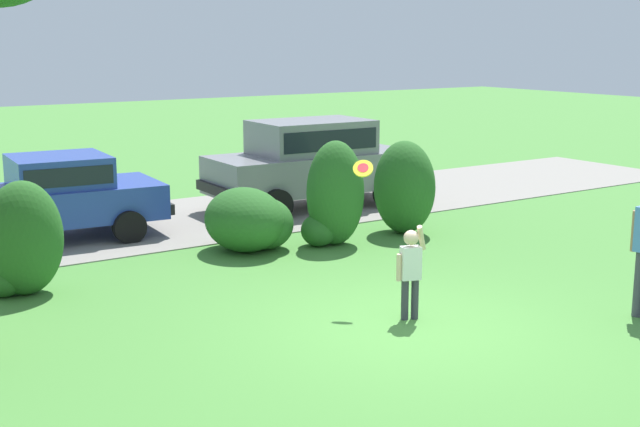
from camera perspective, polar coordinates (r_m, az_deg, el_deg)
ground_plane at (r=11.13m, az=6.10°, el=-7.61°), size 80.00×80.00×0.00m
driveway_strip at (r=17.48m, az=-10.03°, el=-0.57°), size 28.00×4.40×0.02m
shrub_near_tree at (r=12.98m, az=-19.34°, el=-1.83°), size 1.17×0.91×1.68m
shrub_centre_left at (r=14.91m, az=-4.69°, el=-0.49°), size 1.54×1.58×1.12m
shrub_centre at (r=15.20m, az=0.91°, el=1.09°), size 1.18×0.97×1.89m
shrub_centre_right at (r=16.21m, az=5.67°, el=1.76°), size 1.10×1.27×1.77m
parked_sedan at (r=16.32m, az=-17.73°, el=1.18°), size 4.52×2.33×1.56m
parked_suv at (r=18.58m, az=-0.58°, el=3.68°), size 4.75×2.20×1.92m
child_thrower at (r=11.25m, az=6.08°, el=-3.57°), size 0.48×0.24×1.29m
frisbee at (r=11.77m, az=2.90°, el=3.03°), size 0.33×0.25×0.30m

